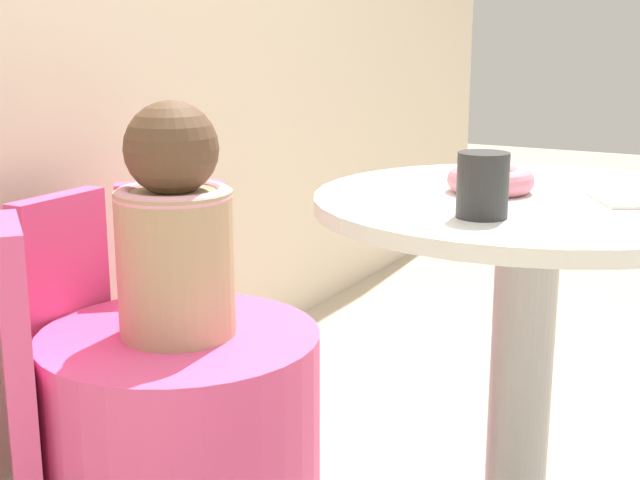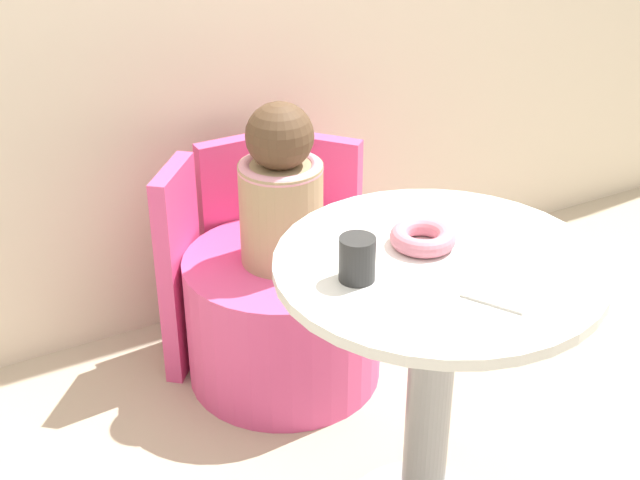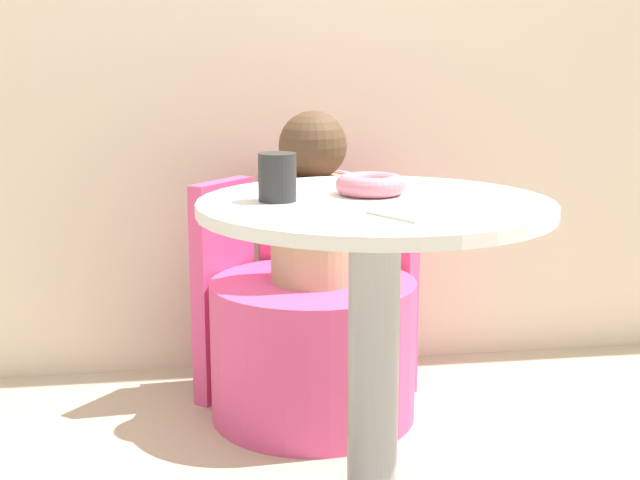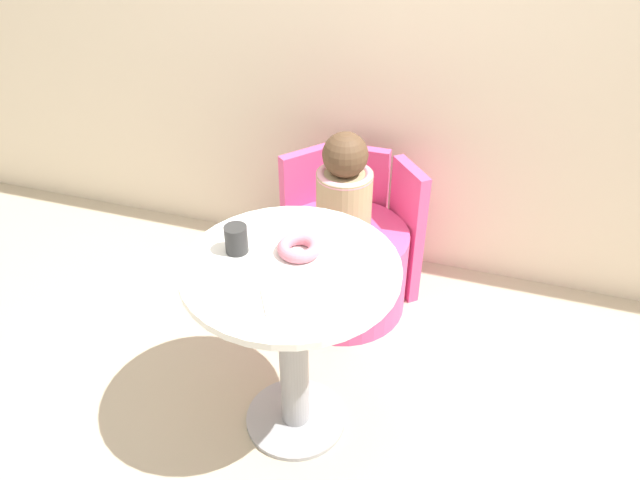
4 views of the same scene
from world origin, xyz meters
name	(u,v)px [view 1 (image 1 of 4)]	position (x,y,z in m)	size (l,w,h in m)	color
round_table	(524,325)	(0.08, -0.03, 0.52)	(0.69, 0.69, 0.73)	#99999E
tub_chair	(182,423)	(0.06, 0.67, 0.20)	(0.57, 0.57, 0.39)	#E54C8C
booth_backrest	(92,346)	(0.06, 0.90, 0.32)	(0.67, 0.25, 0.65)	#E54C8C
child_figure	(174,229)	(0.06, 0.67, 0.61)	(0.23, 0.23, 0.47)	tan
donut	(491,180)	(0.09, 0.04, 0.75)	(0.14, 0.14, 0.04)	pink
cup	(483,185)	(-0.10, -0.01, 0.78)	(0.07, 0.07, 0.09)	#2D2D2D
paper_napkin	(639,200)	(0.12, -0.18, 0.73)	(0.17, 0.17, 0.01)	silver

